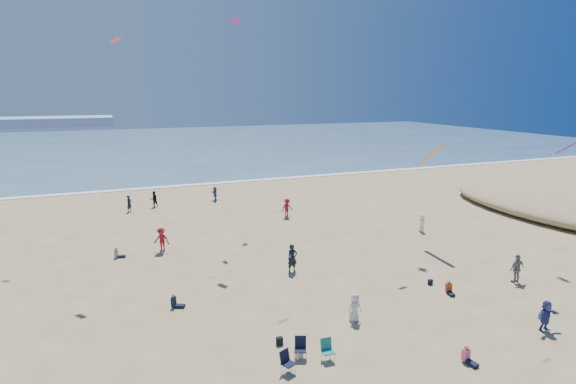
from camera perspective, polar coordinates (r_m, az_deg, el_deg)
name	(u,v)px	position (r m, az deg, el deg)	size (l,w,h in m)	color
ocean	(141,145)	(109.05, -18.20, 5.66)	(220.00, 100.00, 0.06)	#476B84
surf_line	(168,187)	(59.76, -15.02, 0.65)	(220.00, 1.20, 0.08)	white
standing_flyers	(270,244)	(33.66, -2.31, -6.61)	(33.69, 39.09, 1.95)	black
seated_group	(313,307)	(25.34, 3.20, -14.42)	(19.49, 23.76, 0.84)	white
chair_cluster	(306,354)	(21.28, 2.28, -19.85)	(2.71, 1.59, 1.00)	black
white_tote	(299,354)	(21.82, 1.42, -19.88)	(0.35, 0.20, 0.40)	silver
black_backpack	(280,341)	(22.78, -1.08, -18.39)	(0.30, 0.22, 0.38)	black
navy_bag	(430,282)	(30.31, 17.62, -10.85)	(0.28, 0.18, 0.34)	black
kites_aloft	(390,33)	(31.21, 12.86, 19.10)	(48.67, 40.98, 26.85)	pink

